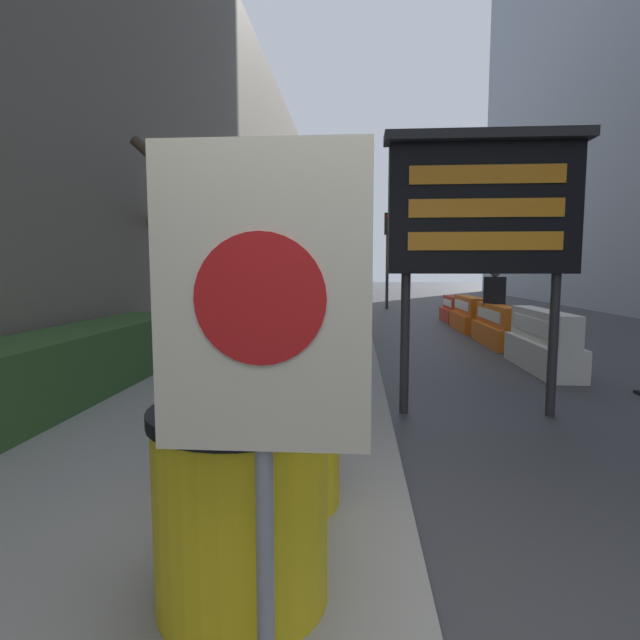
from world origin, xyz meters
TOP-DOWN VIEW (x-y plane):
  - building_left_facade at (-4.41, 9.80)m, footprint 0.40×50.40m
  - hedge_strip at (-3.61, 3.10)m, footprint 0.90×6.22m
  - bare_tree at (-3.35, 6.86)m, footprint 1.84×1.71m
  - barrel_drum_foreground at (-0.85, 0.35)m, footprint 0.78×0.78m
  - barrel_drum_middle at (-0.83, 1.29)m, footprint 0.78×0.78m
  - warning_sign at (-0.65, -0.18)m, footprint 0.69×0.08m
  - message_board at (0.97, 3.72)m, footprint 2.08×0.36m
  - jersey_barrier_white at (2.57, 6.26)m, footprint 0.54×2.14m
  - jersey_barrier_orange_near at (2.57, 8.88)m, footprint 0.52×2.13m
  - jersey_barrier_orange_far at (2.57, 11.42)m, footprint 0.62×2.04m
  - jersey_barrier_red_striped at (2.57, 13.53)m, footprint 0.56×1.64m
  - traffic_cone_mid at (3.78, 13.05)m, footprint 0.34×0.34m
  - traffic_cone_far at (3.87, 12.60)m, footprint 0.38×0.38m
  - traffic_light_near_curb at (0.87, 18.26)m, footprint 0.28×0.45m
  - pedestrian_worker at (2.60, 9.20)m, footprint 0.39×0.49m

SIDE VIEW (x-z plane):
  - traffic_cone_mid at x=3.78m, z-range -0.01..0.60m
  - traffic_cone_far at x=3.87m, z-range -0.01..0.67m
  - jersey_barrier_red_striped at x=2.57m, z-range -0.05..0.73m
  - jersey_barrier_orange_near at x=2.57m, z-range -0.05..0.80m
  - jersey_barrier_orange_far at x=2.57m, z-range -0.05..0.82m
  - jersey_barrier_white at x=2.57m, z-range -0.06..0.89m
  - hedge_strip at x=-3.61m, z-range 0.12..0.88m
  - barrel_drum_foreground at x=-0.85m, z-range 0.12..1.00m
  - barrel_drum_middle at x=-0.83m, z-range 0.12..1.00m
  - pedestrian_worker at x=2.60m, z-range 0.15..1.79m
  - warning_sign at x=-0.65m, z-range 0.46..2.32m
  - bare_tree at x=-3.35m, z-range 0.12..3.72m
  - message_board at x=0.97m, z-range 0.73..3.71m
  - traffic_light_near_curb at x=0.87m, z-range 0.85..4.62m
  - building_left_facade at x=-4.41m, z-range 0.00..10.41m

